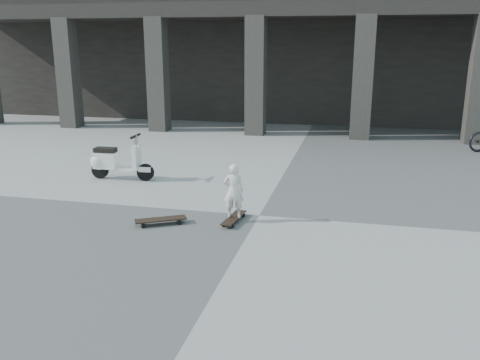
% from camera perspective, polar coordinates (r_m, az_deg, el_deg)
% --- Properties ---
extents(ground, '(90.00, 90.00, 0.00)m').
position_cam_1_polar(ground, '(9.55, 2.18, -4.00)').
color(ground, '#52514F').
rests_on(ground, ground).
extents(colonnade, '(28.00, 8.82, 6.00)m').
position_cam_1_polar(colonnade, '(22.69, 9.09, 14.78)').
color(colonnade, black).
rests_on(colonnade, ground).
extents(longboard, '(0.29, 0.88, 0.09)m').
position_cam_1_polar(longboard, '(9.20, -0.70, -4.30)').
color(longboard, black).
rests_on(longboard, ground).
extents(skateboard_spare, '(0.90, 0.64, 0.11)m').
position_cam_1_polar(skateboard_spare, '(9.17, -8.89, -4.46)').
color(skateboard_spare, black).
rests_on(skateboard_spare, ground).
extents(child, '(0.40, 0.30, 0.99)m').
position_cam_1_polar(child, '(9.04, -0.71, -1.24)').
color(child, silver).
rests_on(child, longboard).
extents(scooter, '(1.55, 0.50, 1.08)m').
position_cam_1_polar(scooter, '(12.34, -14.26, 2.05)').
color(scooter, black).
rests_on(scooter, ground).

